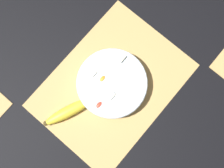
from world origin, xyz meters
The scene contains 4 objects.
ground_plane centered at (0.00, 0.00, 0.00)m, with size 6.00×6.00×0.00m, color black.
bamboo_mat_center centered at (0.00, 0.00, 0.00)m, with size 0.51×0.38×0.01m.
fruit_salad_bowl centered at (0.00, 0.00, 0.04)m, with size 0.24×0.24×0.06m.
whole_banana centered at (0.16, -0.05, 0.03)m, with size 0.18×0.10×0.04m.
Camera 1 is at (0.11, 0.10, 0.90)m, focal length 42.00 mm.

